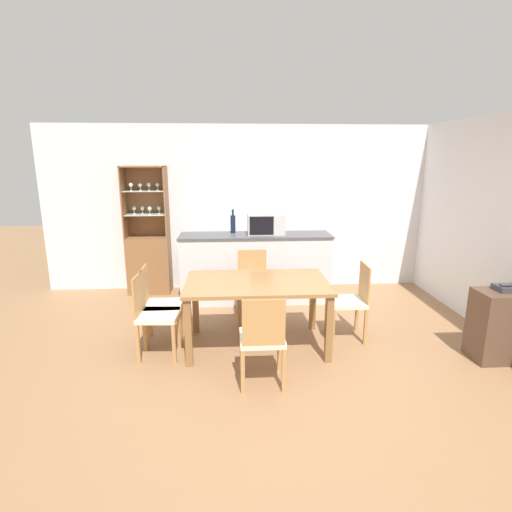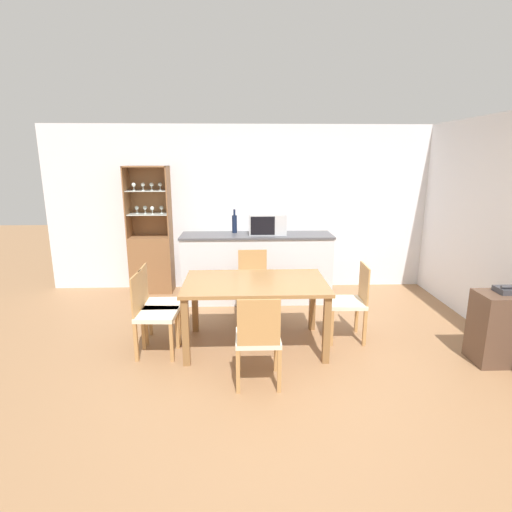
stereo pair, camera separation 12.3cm
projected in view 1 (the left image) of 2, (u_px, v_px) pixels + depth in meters
name	position (u px, v px, depth m)	size (l,w,h in m)	color
ground_plane	(282.00, 365.00, 4.06)	(18.00, 18.00, 0.00)	#936B47
wall_back	(263.00, 208.00, 6.31)	(6.80, 0.06, 2.55)	silver
kitchen_counter	(255.00, 268.00, 5.81)	(2.16, 0.55, 0.99)	silver
display_cabinet	(149.00, 255.00, 6.17)	(0.64, 0.37, 1.94)	brown
dining_table	(257.00, 290.00, 4.34)	(1.54, 0.94, 0.75)	olive
dining_chair_side_left_far	(159.00, 305.00, 4.46)	(0.41, 0.41, 0.89)	beige
dining_chair_head_far	(253.00, 285.00, 5.15)	(0.41, 0.41, 0.89)	beige
dining_chair_head_near	(262.00, 339.00, 3.62)	(0.41, 0.41, 0.89)	beige
dining_chair_side_right_far	(350.00, 301.00, 4.58)	(0.42, 0.42, 0.89)	beige
dining_chair_side_left_near	(154.00, 314.00, 4.18)	(0.43, 0.43, 0.89)	beige
microwave	(266.00, 224.00, 5.69)	(0.52, 0.33, 0.29)	#B7BABF
wine_bottle	(233.00, 224.00, 5.78)	(0.07, 0.07, 0.34)	#141E38
side_cabinet	(501.00, 326.00, 4.11)	(0.56, 0.37, 0.74)	brown
telephone	(507.00, 288.00, 4.04)	(0.23, 0.19, 0.09)	#38383D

